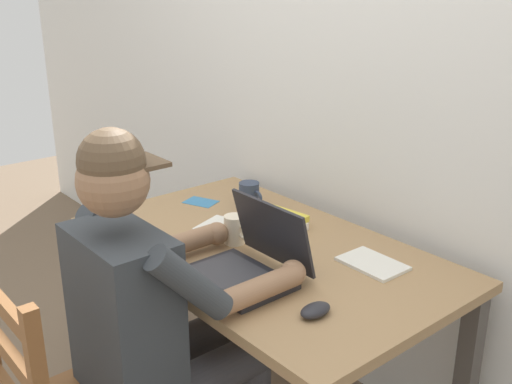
{
  "coord_description": "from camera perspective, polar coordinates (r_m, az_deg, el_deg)",
  "views": [
    {
      "loc": [
        1.45,
        -1.24,
        1.61
      ],
      "look_at": [
        0.03,
        -0.05,
        0.95
      ],
      "focal_mm": 42.38,
      "sensor_mm": 36.0,
      "label": 1
    }
  ],
  "objects": [
    {
      "name": "desk",
      "position": [
        2.14,
        0.55,
        -7.45
      ],
      "size": [
        1.34,
        0.8,
        0.73
      ],
      "color": "#9E7A51",
      "rests_on": "ground"
    },
    {
      "name": "paper_pile_back_corner",
      "position": [
        2.22,
        -2.85,
        -3.48
      ],
      "size": [
        0.23,
        0.21,
        0.02
      ],
      "primitive_type": "cube",
      "rotation": [
        0.0,
        0.0,
        0.33
      ],
      "color": "silver",
      "rests_on": "desk"
    },
    {
      "name": "landscape_photo_print",
      "position": [
        2.51,
        -5.23,
        -0.94
      ],
      "size": [
        0.15,
        0.13,
        0.0
      ],
      "primitive_type": "cube",
      "rotation": [
        0.0,
        0.0,
        0.39
      ],
      "color": "teal",
      "rests_on": "desk"
    },
    {
      "name": "paper_pile_near_laptop",
      "position": [
        2.0,
        10.94,
        -6.65
      ],
      "size": [
        0.21,
        0.14,
        0.01
      ],
      "primitive_type": "cube",
      "rotation": [
        0.0,
        0.0,
        -0.02
      ],
      "color": "silver",
      "rests_on": "desk"
    },
    {
      "name": "coffee_mug_white",
      "position": [
        2.11,
        -2.01,
        -3.57
      ],
      "size": [
        0.11,
        0.07,
        0.1
      ],
      "color": "beige",
      "rests_on": "desk"
    },
    {
      "name": "computer_mouse",
      "position": [
        1.7,
        5.63,
        -11.04
      ],
      "size": [
        0.06,
        0.1,
        0.03
      ],
      "primitive_type": "ellipsoid",
      "color": "#232328",
      "rests_on": "desk"
    },
    {
      "name": "seated_person",
      "position": [
        1.8,
        -9.23,
        -11.1
      ],
      "size": [
        0.5,
        0.6,
        1.26
      ],
      "color": "#33383D",
      "rests_on": "ground"
    },
    {
      "name": "coffee_mug_dark",
      "position": [
        2.43,
        -0.62,
        -0.28
      ],
      "size": [
        0.12,
        0.08,
        0.1
      ],
      "color": "#2D384C",
      "rests_on": "desk"
    },
    {
      "name": "back_wall",
      "position": [
        2.27,
        10.1,
        11.56
      ],
      "size": [
        6.0,
        0.04,
        2.6
      ],
      "color": "silver",
      "rests_on": "ground"
    },
    {
      "name": "laptop",
      "position": [
        1.88,
        -0.46,
        -6.4
      ],
      "size": [
        0.33,
        0.29,
        0.23
      ],
      "color": "#232328",
      "rests_on": "desk"
    },
    {
      "name": "book_stack_main",
      "position": [
        2.25,
        2.12,
        -2.7
      ],
      "size": [
        0.21,
        0.15,
        0.05
      ],
      "color": "white",
      "rests_on": "desk"
    }
  ]
}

